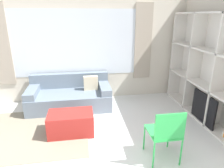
% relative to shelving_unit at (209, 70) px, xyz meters
% --- Properties ---
extents(wall_back, '(6.81, 0.11, 2.70)m').
position_rel_shelving_unit_xyz_m(wall_back, '(-2.67, 1.47, 0.32)').
color(wall_back, beige).
rests_on(wall_back, ground_plane).
extents(wall_right, '(0.07, 4.36, 2.70)m').
position_rel_shelving_unit_xyz_m(wall_right, '(0.17, -0.14, 0.31)').
color(wall_right, beige).
rests_on(wall_right, ground_plane).
extents(area_rug, '(2.40, 1.78, 0.01)m').
position_rel_shelving_unit_xyz_m(area_rug, '(-3.70, -0.09, -1.03)').
color(area_rug, gray).
rests_on(area_rug, ground_plane).
extents(shelving_unit, '(0.34, 2.62, 2.17)m').
position_rel_shelving_unit_xyz_m(shelving_unit, '(0.00, 0.00, 0.00)').
color(shelving_unit, silver).
rests_on(shelving_unit, ground_plane).
extents(couch_main, '(1.90, 0.94, 0.74)m').
position_rel_shelving_unit_xyz_m(couch_main, '(-2.85, 0.96, -0.77)').
color(couch_main, slate).
rests_on(couch_main, ground_plane).
extents(ottoman, '(0.82, 0.50, 0.42)m').
position_rel_shelving_unit_xyz_m(ottoman, '(-2.80, -0.23, -0.83)').
color(ottoman, '#A82823').
rests_on(ottoman, ground_plane).
extents(folding_chair, '(0.44, 0.46, 0.86)m').
position_rel_shelving_unit_xyz_m(folding_chair, '(-1.40, -1.22, -0.52)').
color(folding_chair, green).
rests_on(folding_chair, ground_plane).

